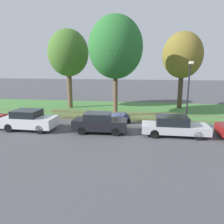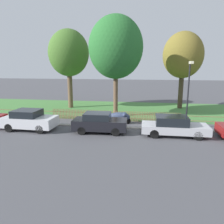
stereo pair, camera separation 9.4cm
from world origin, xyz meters
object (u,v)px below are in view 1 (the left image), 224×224
at_px(parked_car_red_compact, 174,126).
at_px(street_lamp, 189,87).
at_px(tree_nearest_kerb, 68,53).
at_px(parked_car_black_saloon, 29,120).
at_px(covered_motorcycle, 120,117).
at_px(tree_behind_motorcycle, 116,48).
at_px(parked_car_navy_estate, 100,123).
at_px(tree_mid_park, 182,55).

xyz_separation_m(parked_car_red_compact, street_lamp, (1.11, 1.60, 2.54)).
relative_size(parked_car_red_compact, tree_nearest_kerb, 0.52).
bearing_deg(parked_car_black_saloon, street_lamp, 9.92).
relative_size(covered_motorcycle, tree_behind_motorcycle, 0.21).
distance_m(parked_car_navy_estate, covered_motorcycle, 2.80).
xyz_separation_m(parked_car_navy_estate, tree_behind_motorcycle, (0.42, 5.23, 5.60)).
bearing_deg(covered_motorcycle, parked_car_navy_estate, -118.09).
xyz_separation_m(parked_car_black_saloon, parked_car_navy_estate, (5.34, 0.17, -0.04)).
bearing_deg(street_lamp, parked_car_red_compact, -124.64).
bearing_deg(street_lamp, parked_car_navy_estate, -165.13).
height_order(parked_car_red_compact, street_lamp, street_lamp).
relative_size(parked_car_black_saloon, parked_car_red_compact, 0.87).
bearing_deg(tree_mid_park, parked_car_navy_estate, -123.96).
relative_size(parked_car_black_saloon, tree_behind_motorcycle, 0.43).
bearing_deg(tree_nearest_kerb, tree_behind_motorcycle, -32.16).
bearing_deg(parked_car_navy_estate, parked_car_red_compact, -1.48).
height_order(tree_nearest_kerb, street_lamp, tree_nearest_kerb).
distance_m(parked_car_black_saloon, street_lamp, 12.03).
xyz_separation_m(parked_car_red_compact, tree_mid_park, (1.87, 10.39, 5.13)).
height_order(parked_car_black_saloon, parked_car_navy_estate, parked_car_black_saloon).
relative_size(parked_car_black_saloon, covered_motorcycle, 2.09).
xyz_separation_m(parked_car_red_compact, tree_nearest_kerb, (-10.49, 8.76, 5.36)).
bearing_deg(parked_car_black_saloon, parked_car_red_compact, 2.24).
distance_m(tree_nearest_kerb, street_lamp, 13.92).
bearing_deg(tree_nearest_kerb, parked_car_navy_estate, -58.97).
relative_size(parked_car_navy_estate, parked_car_red_compact, 0.87).
relative_size(parked_car_red_compact, street_lamp, 0.89).
xyz_separation_m(tree_nearest_kerb, tree_mid_park, (12.36, 1.63, -0.23)).
xyz_separation_m(parked_car_black_saloon, tree_behind_motorcycle, (5.76, 5.40, 5.55)).
distance_m(parked_car_black_saloon, tree_mid_park, 17.09).
bearing_deg(tree_mid_park, tree_behind_motorcycle, -141.70).
relative_size(tree_nearest_kerb, tree_mid_park, 1.04).
height_order(parked_car_black_saloon, street_lamp, street_lamp).
distance_m(parked_car_black_saloon, parked_car_red_compact, 10.53).
height_order(tree_nearest_kerb, tree_mid_park, tree_nearest_kerb).
xyz_separation_m(parked_car_black_saloon, street_lamp, (11.63, 1.84, 2.46)).
distance_m(tree_behind_motorcycle, tree_mid_park, 8.46).
bearing_deg(parked_car_red_compact, covered_motorcycle, 147.80).
distance_m(covered_motorcycle, tree_nearest_kerb, 10.55).
xyz_separation_m(parked_car_black_saloon, parked_car_red_compact, (10.53, 0.24, -0.08)).
bearing_deg(covered_motorcycle, street_lamp, -12.97).
bearing_deg(tree_nearest_kerb, parked_car_red_compact, -39.86).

